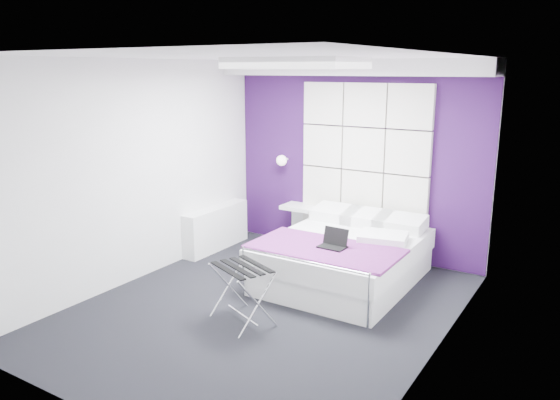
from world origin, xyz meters
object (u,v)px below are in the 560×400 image
at_px(radiator, 216,228).
at_px(bed, 344,258).
at_px(wall_lamp, 283,160).
at_px(laptop, 334,242).
at_px(luggage_rack, 243,294).
at_px(nightstand, 300,207).

height_order(radiator, bed, bed).
distance_m(wall_lamp, radiator, 1.35).
bearing_deg(laptop, luggage_rack, -110.68).
relative_size(radiator, bed, 0.60).
relative_size(wall_lamp, luggage_rack, 0.25).
xyz_separation_m(wall_lamp, luggage_rack, (1.03, -2.43, -0.93)).
bearing_deg(nightstand, bed, -38.36).
distance_m(nightstand, laptop, 1.76).
bearing_deg(luggage_rack, bed, 98.91).
distance_m(wall_lamp, laptop, 2.10).
relative_size(wall_lamp, laptop, 0.51).
bearing_deg(laptop, radiator, 167.14).
relative_size(wall_lamp, radiator, 0.12).
xyz_separation_m(radiator, laptop, (2.13, -0.58, 0.31)).
distance_m(radiator, laptop, 2.23).
distance_m(radiator, nightstand, 1.22).
distance_m(luggage_rack, laptop, 1.23).
bearing_deg(wall_lamp, luggage_rack, -67.10).
bearing_deg(laptop, wall_lamp, 140.42).
bearing_deg(wall_lamp, laptop, -41.99).
bearing_deg(laptop, nightstand, 134.65).
xyz_separation_m(bed, nightstand, (-1.11, 0.88, 0.28)).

